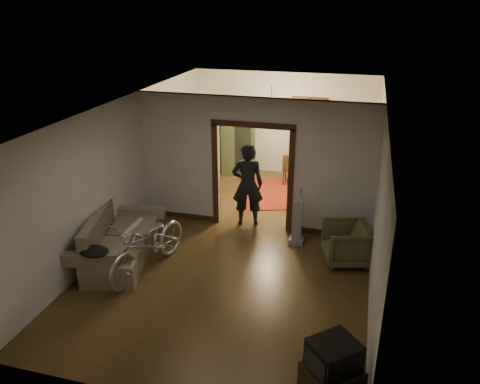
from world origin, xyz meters
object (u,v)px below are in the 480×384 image
at_px(sofa, 119,237).
at_px(armchair, 346,244).
at_px(bicycle, 149,245).
at_px(person, 248,185).
at_px(locker, 238,142).
at_px(desk, 318,167).

relative_size(sofa, armchair, 2.51).
bearing_deg(bicycle, armchair, 32.75).
xyz_separation_m(bicycle, person, (1.22, 2.33, 0.38)).
distance_m(sofa, locker, 5.25).
bearing_deg(bicycle, sofa, 175.11).
xyz_separation_m(person, desk, (1.20, 3.01, -0.52)).
bearing_deg(locker, sofa, -116.22).
distance_m(armchair, person, 2.48).
xyz_separation_m(armchair, desk, (-0.97, 4.07, 0.02)).
bearing_deg(person, armchair, 139.69).
relative_size(armchair, desk, 0.78).
bearing_deg(armchair, desk, 177.51).
height_order(person, desk, person).
height_order(armchair, desk, desk).
bearing_deg(person, desk, -125.90).
bearing_deg(desk, bicycle, -100.94).
xyz_separation_m(locker, desk, (2.26, -0.04, -0.53)).
relative_size(sofa, person, 1.14).
relative_size(sofa, desk, 1.95).
relative_size(armchair, person, 0.45).
bearing_deg(desk, person, -98.27).
distance_m(sofa, bicycle, 0.74).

